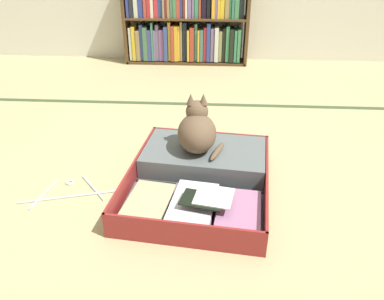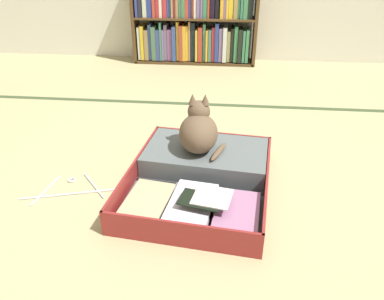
{
  "view_description": "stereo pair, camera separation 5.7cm",
  "coord_description": "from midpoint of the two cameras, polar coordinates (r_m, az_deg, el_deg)",
  "views": [
    {
      "loc": [
        0.03,
        -1.54,
        1.12
      ],
      "look_at": [
        -0.07,
        0.02,
        0.24
      ],
      "focal_mm": 35.47,
      "sensor_mm": 36.0,
      "label": 1
    },
    {
      "loc": [
        0.09,
        -1.54,
        1.12
      ],
      "look_at": [
        -0.07,
        0.02,
        0.24
      ],
      "focal_mm": 35.47,
      "sensor_mm": 36.0,
      "label": 2
    }
  ],
  "objects": [
    {
      "name": "tatami_border",
      "position": [
        2.92,
        2.12,
        6.87
      ],
      "size": [
        4.8,
        0.05,
        0.0
      ],
      "color": "#3A4C2D",
      "rests_on": "ground_plane"
    },
    {
      "name": "black_cat",
      "position": [
        1.99,
        -0.03,
        2.95
      ],
      "size": [
        0.26,
        0.27,
        0.3
      ],
      "color": "brown",
      "rests_on": "open_suitcase"
    },
    {
      "name": "ground_plane",
      "position": [
        1.9,
        1.1,
        -6.65
      ],
      "size": [
        10.0,
        10.0,
        0.0
      ],
      "primitive_type": "plane",
      "color": "tan"
    },
    {
      "name": "bookshelf",
      "position": [
        3.88,
        -1.47,
        18.93
      ],
      "size": [
        1.21,
        0.23,
        0.87
      ],
      "color": "#51391E",
      "rests_on": "ground_plane"
    },
    {
      "name": "open_suitcase",
      "position": [
        1.96,
        0.58,
        -3.57
      ],
      "size": [
        0.77,
        0.9,
        0.13
      ],
      "color": "maroon",
      "rests_on": "ground_plane"
    },
    {
      "name": "clothes_hanger",
      "position": [
        2.02,
        -18.85,
        -6.0
      ],
      "size": [
        0.46,
        0.3,
        0.01
      ],
      "color": "silver",
      "rests_on": "ground_plane"
    }
  ]
}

